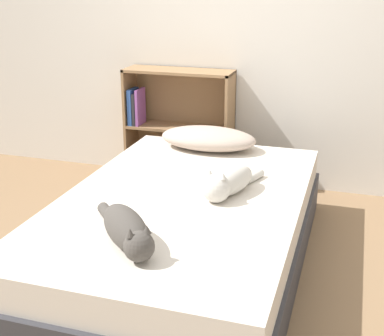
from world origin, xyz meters
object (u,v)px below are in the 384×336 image
(pillow, at_px, (208,138))
(cat_light, at_px, (228,182))
(cat_dark, at_px, (127,230))
(bed, at_px, (184,232))
(bookshelf, at_px, (177,124))

(pillow, distance_m, cat_light, 0.79)
(cat_light, bearing_deg, pillow, -137.38)
(cat_light, relative_size, cat_dark, 1.07)
(bed, height_order, bookshelf, bookshelf)
(pillow, height_order, cat_light, cat_light)
(cat_light, distance_m, cat_dark, 0.72)
(bed, height_order, pillow, pillow)
(cat_dark, relative_size, bookshelf, 0.56)
(bookshelf, bearing_deg, cat_light, -59.96)
(pillow, relative_size, cat_light, 1.25)
(bed, bearing_deg, cat_light, 18.47)
(cat_dark, bearing_deg, bookshelf, 150.01)
(pillow, height_order, bookshelf, bookshelf)
(pillow, relative_size, cat_dark, 1.33)
(cat_dark, bearing_deg, cat_light, 115.43)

